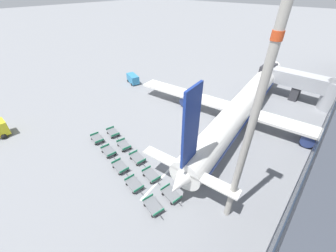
{
  "coord_description": "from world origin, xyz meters",
  "views": [
    {
      "loc": [
        28.92,
        -32.58,
        21.92
      ],
      "look_at": [
        10.91,
        -11.9,
        2.62
      ],
      "focal_mm": 22.0,
      "sensor_mm": 36.0,
      "label": 1
    }
  ],
  "objects_px": {
    "baggage_dolly_row_mid_a_col_a": "(113,133)",
    "baggage_dolly_row_mid_a_col_c": "(137,158)",
    "baggage_dolly_row_near_col_d": "(134,184)",
    "baggage_dolly_row_near_col_b": "(109,151)",
    "baggage_dolly_row_mid_a_col_d": "(151,175)",
    "baggage_dolly_row_mid_a_col_e": "(171,194)",
    "baggage_dolly_row_near_col_c": "(120,167)",
    "service_van": "(133,79)",
    "baggage_dolly_row_near_col_e": "(153,206)",
    "baggage_dolly_row_mid_a_col_b": "(124,145)",
    "baggage_dolly_row_near_col_a": "(97,139)",
    "airplane": "(244,104)",
    "apron_light_mast": "(255,115)"
  },
  "relations": [
    {
      "from": "baggage_dolly_row_near_col_c",
      "to": "baggage_dolly_row_mid_a_col_a",
      "type": "xyz_separation_m",
      "value": [
        -7.41,
        4.23,
        0.0
      ]
    },
    {
      "from": "baggage_dolly_row_near_col_d",
      "to": "baggage_dolly_row_mid_a_col_a",
      "type": "distance_m",
      "value": 12.27
    },
    {
      "from": "baggage_dolly_row_mid_a_col_a",
      "to": "baggage_dolly_row_mid_a_col_c",
      "type": "relative_size",
      "value": 1.0
    },
    {
      "from": "baggage_dolly_row_mid_a_col_a",
      "to": "baggage_dolly_row_near_col_e",
      "type": "bearing_deg",
      "value": -20.16
    },
    {
      "from": "airplane",
      "to": "baggage_dolly_row_mid_a_col_a",
      "type": "relative_size",
      "value": 14.91
    },
    {
      "from": "baggage_dolly_row_mid_a_col_d",
      "to": "airplane",
      "type": "bearing_deg",
      "value": 82.81
    },
    {
      "from": "baggage_dolly_row_near_col_d",
      "to": "baggage_dolly_row_mid_a_col_e",
      "type": "bearing_deg",
      "value": 23.11
    },
    {
      "from": "apron_light_mast",
      "to": "baggage_dolly_row_mid_a_col_c",
      "type": "bearing_deg",
      "value": -176.01
    },
    {
      "from": "baggage_dolly_row_mid_a_col_b",
      "to": "baggage_dolly_row_mid_a_col_c",
      "type": "relative_size",
      "value": 1.0
    },
    {
      "from": "baggage_dolly_row_near_col_d",
      "to": "baggage_dolly_row_mid_a_col_c",
      "type": "distance_m",
      "value": 4.82
    },
    {
      "from": "baggage_dolly_row_mid_a_col_b",
      "to": "baggage_dolly_row_mid_a_col_a",
      "type": "bearing_deg",
      "value": 167.66
    },
    {
      "from": "baggage_dolly_row_near_col_e",
      "to": "baggage_dolly_row_mid_a_col_e",
      "type": "height_order",
      "value": "same"
    },
    {
      "from": "baggage_dolly_row_near_col_b",
      "to": "baggage_dolly_row_mid_a_col_b",
      "type": "bearing_deg",
      "value": 75.62
    },
    {
      "from": "baggage_dolly_row_near_col_b",
      "to": "baggage_dolly_row_near_col_d",
      "type": "height_order",
      "value": "same"
    },
    {
      "from": "baggage_dolly_row_mid_a_col_b",
      "to": "baggage_dolly_row_mid_a_col_d",
      "type": "bearing_deg",
      "value": -11.35
    },
    {
      "from": "baggage_dolly_row_mid_a_col_b",
      "to": "baggage_dolly_row_mid_a_col_d",
      "type": "xyz_separation_m",
      "value": [
        7.7,
        -1.55,
        0.0
      ]
    },
    {
      "from": "baggage_dolly_row_mid_a_col_c",
      "to": "baggage_dolly_row_mid_a_col_e",
      "type": "distance_m",
      "value": 8.04
    },
    {
      "from": "service_van",
      "to": "baggage_dolly_row_near_col_e",
      "type": "height_order",
      "value": "service_van"
    },
    {
      "from": "baggage_dolly_row_mid_a_col_e",
      "to": "baggage_dolly_row_near_col_a",
      "type": "bearing_deg",
      "value": 179.14
    },
    {
      "from": "apron_light_mast",
      "to": "airplane",
      "type": "bearing_deg",
      "value": 110.94
    },
    {
      "from": "baggage_dolly_row_mid_a_col_c",
      "to": "baggage_dolly_row_mid_a_col_d",
      "type": "distance_m",
      "value": 3.98
    },
    {
      "from": "baggage_dolly_row_near_col_b",
      "to": "baggage_dolly_row_near_col_e",
      "type": "xyz_separation_m",
      "value": [
        11.82,
        -2.23,
        0.0
      ]
    },
    {
      "from": "service_van",
      "to": "baggage_dolly_row_mid_a_col_b",
      "type": "distance_m",
      "value": 25.85
    },
    {
      "from": "apron_light_mast",
      "to": "baggage_dolly_row_mid_a_col_a",
      "type": "bearing_deg",
      "value": 178.8
    },
    {
      "from": "baggage_dolly_row_near_col_b",
      "to": "baggage_dolly_row_mid_a_col_e",
      "type": "xyz_separation_m",
      "value": [
        12.37,
        0.37,
        0.0
      ]
    },
    {
      "from": "baggage_dolly_row_mid_a_col_e",
      "to": "baggage_dolly_row_near_col_b",
      "type": "bearing_deg",
      "value": -178.3
    },
    {
      "from": "baggage_dolly_row_mid_a_col_c",
      "to": "baggage_dolly_row_mid_a_col_e",
      "type": "bearing_deg",
      "value": -11.17
    },
    {
      "from": "baggage_dolly_row_near_col_a",
      "to": "baggage_dolly_row_near_col_d",
      "type": "bearing_deg",
      "value": -10.6
    },
    {
      "from": "baggage_dolly_row_near_col_b",
      "to": "baggage_dolly_row_mid_a_col_c",
      "type": "distance_m",
      "value": 4.87
    },
    {
      "from": "baggage_dolly_row_near_col_b",
      "to": "airplane",
      "type": "bearing_deg",
      "value": 63.94
    },
    {
      "from": "baggage_dolly_row_near_col_a",
      "to": "baggage_dolly_row_mid_a_col_c",
      "type": "distance_m",
      "value": 8.62
    },
    {
      "from": "airplane",
      "to": "baggage_dolly_row_mid_a_col_e",
      "type": "height_order",
      "value": "airplane"
    },
    {
      "from": "baggage_dolly_row_mid_a_col_a",
      "to": "baggage_dolly_row_mid_a_col_b",
      "type": "bearing_deg",
      "value": -12.34
    },
    {
      "from": "service_van",
      "to": "baggage_dolly_row_near_col_b",
      "type": "distance_m",
      "value": 27.22
    },
    {
      "from": "service_van",
      "to": "baggage_dolly_row_mid_a_col_a",
      "type": "height_order",
      "value": "service_van"
    },
    {
      "from": "airplane",
      "to": "baggage_dolly_row_near_col_e",
      "type": "distance_m",
      "value": 25.05
    },
    {
      "from": "service_van",
      "to": "baggage_dolly_row_mid_a_col_d",
      "type": "xyz_separation_m",
      "value": [
        26.19,
        -19.6,
        -0.73
      ]
    },
    {
      "from": "baggage_dolly_row_near_col_e",
      "to": "baggage_dolly_row_mid_a_col_d",
      "type": "height_order",
      "value": "same"
    },
    {
      "from": "baggage_dolly_row_near_col_c",
      "to": "baggage_dolly_row_mid_a_col_a",
      "type": "relative_size",
      "value": 1.0
    },
    {
      "from": "baggage_dolly_row_mid_a_col_b",
      "to": "baggage_dolly_row_mid_a_col_c",
      "type": "xyz_separation_m",
      "value": [
        3.84,
        -0.56,
        0.0
      ]
    },
    {
      "from": "baggage_dolly_row_near_col_b",
      "to": "baggage_dolly_row_mid_a_col_d",
      "type": "distance_m",
      "value": 8.39
    },
    {
      "from": "baggage_dolly_row_near_col_e",
      "to": "baggage_dolly_row_mid_a_col_d",
      "type": "distance_m",
      "value": 4.71
    },
    {
      "from": "baggage_dolly_row_near_col_c",
      "to": "baggage_dolly_row_near_col_b",
      "type": "bearing_deg",
      "value": 167.82
    },
    {
      "from": "baggage_dolly_row_near_col_b",
      "to": "baggage_dolly_row_mid_a_col_e",
      "type": "bearing_deg",
      "value": 1.7
    },
    {
      "from": "baggage_dolly_row_near_col_d",
      "to": "baggage_dolly_row_mid_a_col_b",
      "type": "height_order",
      "value": "same"
    },
    {
      "from": "baggage_dolly_row_mid_a_col_c",
      "to": "baggage_dolly_row_mid_a_col_d",
      "type": "xyz_separation_m",
      "value": [
        3.86,
        -0.99,
        0.0
      ]
    },
    {
      "from": "baggage_dolly_row_mid_a_col_d",
      "to": "baggage_dolly_row_mid_a_col_e",
      "type": "xyz_separation_m",
      "value": [
        4.03,
        -0.57,
        0.0
      ]
    },
    {
      "from": "baggage_dolly_row_near_col_d",
      "to": "apron_light_mast",
      "type": "distance_m",
      "value": 17.44
    },
    {
      "from": "baggage_dolly_row_mid_a_col_b",
      "to": "service_van",
      "type": "bearing_deg",
      "value": 135.68
    },
    {
      "from": "baggage_dolly_row_near_col_a",
      "to": "baggage_dolly_row_mid_a_col_d",
      "type": "height_order",
      "value": "same"
    }
  ]
}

